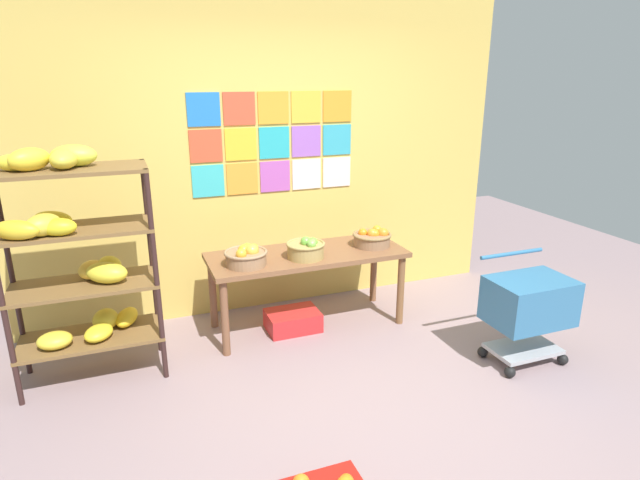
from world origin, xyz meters
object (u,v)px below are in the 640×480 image
object	(u,v)px
banana_shelf_unit	(77,251)
fruit_basket_centre	(306,249)
fruit_basket_right	(247,256)
shopping_cart	(529,305)
display_table	(307,262)
fruit_basket_back_left	(373,238)
produce_crate_under_table	(293,320)

from	to	relation	value
banana_shelf_unit	fruit_basket_centre	xyz separation A→B (m)	(1.64, 0.09, -0.22)
fruit_basket_right	shopping_cart	world-z (taller)	fruit_basket_right
banana_shelf_unit	display_table	size ratio (longest dim) A/B	1.01
fruit_basket_back_left	shopping_cart	xyz separation A→B (m)	(0.72, -1.11, -0.27)
display_table	fruit_basket_back_left	size ratio (longest dim) A/B	4.88
banana_shelf_unit	fruit_basket_back_left	xyz separation A→B (m)	(2.28, 0.18, -0.22)
fruit_basket_back_left	shopping_cart	size ratio (longest dim) A/B	0.42
fruit_basket_centre	produce_crate_under_table	size ratio (longest dim) A/B	0.72
banana_shelf_unit	shopping_cart	distance (m)	3.17
fruit_basket_centre	shopping_cart	world-z (taller)	fruit_basket_centre
banana_shelf_unit	fruit_basket_back_left	distance (m)	2.29
fruit_basket_right	fruit_basket_centre	distance (m)	0.48
produce_crate_under_table	shopping_cart	distance (m)	1.86
banana_shelf_unit	fruit_basket_centre	size ratio (longest dim) A/B	5.22
produce_crate_under_table	shopping_cart	world-z (taller)	shopping_cart
banana_shelf_unit	fruit_basket_back_left	world-z (taller)	banana_shelf_unit
fruit_basket_centre	shopping_cart	distance (m)	1.72
display_table	fruit_basket_right	size ratio (longest dim) A/B	4.86
shopping_cart	fruit_basket_centre	bearing A→B (deg)	128.92
fruit_basket_centre	produce_crate_under_table	distance (m)	0.66
produce_crate_under_table	shopping_cart	size ratio (longest dim) A/B	0.55
fruit_basket_centre	produce_crate_under_table	world-z (taller)	fruit_basket_centre
fruit_basket_back_left	fruit_basket_right	bearing A→B (deg)	-175.66
fruit_basket_right	fruit_basket_back_left	xyz separation A→B (m)	(1.12, 0.08, -0.01)
banana_shelf_unit	fruit_basket_right	world-z (taller)	banana_shelf_unit
shopping_cart	display_table	bearing A→B (deg)	124.99
produce_crate_under_table	shopping_cart	xyz separation A→B (m)	(1.45, -1.10, 0.38)
fruit_basket_right	fruit_basket_centre	world-z (taller)	fruit_basket_centre
fruit_basket_back_left	produce_crate_under_table	xyz separation A→B (m)	(-0.73, -0.01, -0.64)
produce_crate_under_table	banana_shelf_unit	bearing A→B (deg)	-173.65
display_table	fruit_basket_back_left	world-z (taller)	fruit_basket_back_left
fruit_basket_right	produce_crate_under_table	world-z (taller)	fruit_basket_right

